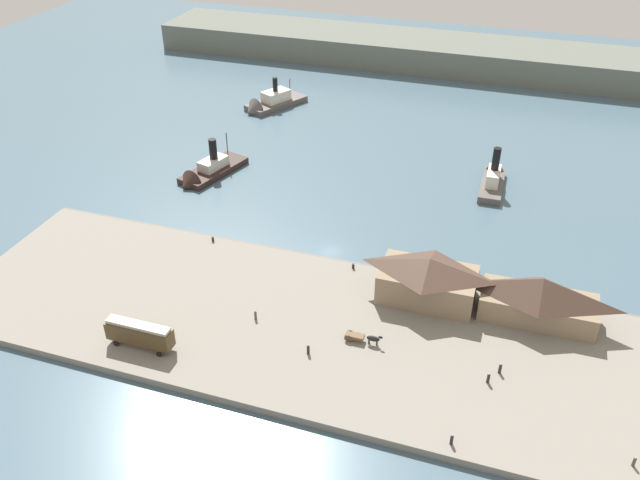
# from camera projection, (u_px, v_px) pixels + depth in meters

# --- Properties ---
(ground_plane) EXTENTS (320.00, 320.00, 0.00)m
(ground_plane) POSITION_uv_depth(u_px,v_px,m) (331.00, 252.00, 121.50)
(ground_plane) COLOR #476070
(quay_promenade) EXTENTS (110.00, 36.00, 1.20)m
(quay_promenade) POSITION_uv_depth(u_px,v_px,m) (289.00, 323.00, 103.70)
(quay_promenade) COLOR gray
(quay_promenade) RESTS_ON ground
(seawall_edge) EXTENTS (110.00, 0.80, 1.00)m
(seawall_edge) POSITION_uv_depth(u_px,v_px,m) (325.00, 260.00, 118.37)
(seawall_edge) COLOR #666159
(seawall_edge) RESTS_ON ground
(ferry_shed_west_terminal) EXTENTS (15.58, 9.13, 7.76)m
(ferry_shed_west_terminal) POSITION_uv_depth(u_px,v_px,m) (428.00, 278.00, 105.96)
(ferry_shed_west_terminal) COLOR #847056
(ferry_shed_west_terminal) RESTS_ON quay_promenade
(ferry_shed_central_terminal) EXTENTS (17.90, 7.79, 7.54)m
(ferry_shed_central_terminal) POSITION_uv_depth(u_px,v_px,m) (540.00, 298.00, 101.85)
(ferry_shed_central_terminal) COLOR #847056
(ferry_shed_central_terminal) RESTS_ON quay_promenade
(street_tram) EXTENTS (10.31, 2.57, 4.22)m
(street_tram) POSITION_uv_depth(u_px,v_px,m) (139.00, 333.00, 97.14)
(street_tram) COLOR #4C381E
(street_tram) RESTS_ON quay_promenade
(horse_cart) EXTENTS (5.72, 1.33, 1.87)m
(horse_cart) POSITION_uv_depth(u_px,v_px,m) (362.00, 337.00, 98.71)
(horse_cart) COLOR brown
(horse_cart) RESTS_ON quay_promenade
(pedestrian_walking_west) EXTENTS (0.40, 0.40, 1.63)m
(pedestrian_walking_west) POSITION_uv_depth(u_px,v_px,m) (255.00, 315.00, 103.27)
(pedestrian_walking_west) COLOR #3D4C42
(pedestrian_walking_west) RESTS_ON quay_promenade
(pedestrian_at_waters_edge) EXTENTS (0.38, 0.38, 1.54)m
(pedestrian_at_waters_edge) POSITION_uv_depth(u_px,v_px,m) (634.00, 462.00, 80.19)
(pedestrian_at_waters_edge) COLOR #4C3D33
(pedestrian_at_waters_edge) RESTS_ON quay_promenade
(pedestrian_near_east_shed) EXTENTS (0.43, 0.43, 1.75)m
(pedestrian_near_east_shed) POSITION_uv_depth(u_px,v_px,m) (500.00, 369.00, 93.36)
(pedestrian_near_east_shed) COLOR #232328
(pedestrian_near_east_shed) RESTS_ON quay_promenade
(pedestrian_near_west_shed) EXTENTS (0.43, 0.43, 1.72)m
(pedestrian_near_west_shed) POSITION_uv_depth(u_px,v_px,m) (308.00, 349.00, 96.68)
(pedestrian_near_west_shed) COLOR #232328
(pedestrian_near_west_shed) RESTS_ON quay_promenade
(pedestrian_by_tram) EXTENTS (0.41, 0.41, 1.67)m
(pedestrian_by_tram) POSITION_uv_depth(u_px,v_px,m) (452.00, 440.00, 82.93)
(pedestrian_by_tram) COLOR #232328
(pedestrian_by_tram) RESTS_ON quay_promenade
(pedestrian_near_cart) EXTENTS (0.43, 0.43, 1.74)m
(pedestrian_near_cart) POSITION_uv_depth(u_px,v_px,m) (488.00, 378.00, 91.79)
(pedestrian_near_cart) COLOR #232328
(pedestrian_near_cart) RESTS_ON quay_promenade
(mooring_post_west) EXTENTS (0.44, 0.44, 0.90)m
(mooring_post_west) POSITION_uv_depth(u_px,v_px,m) (353.00, 266.00, 114.79)
(mooring_post_west) COLOR black
(mooring_post_west) RESTS_ON quay_promenade
(mooring_post_center_east) EXTENTS (0.44, 0.44, 0.90)m
(mooring_post_center_east) POSITION_uv_depth(u_px,v_px,m) (213.00, 239.00, 122.01)
(mooring_post_center_east) COLOR black
(mooring_post_center_east) RESTS_ON quay_promenade
(ferry_outer_harbor) EXTENTS (4.87, 16.00, 10.63)m
(ferry_outer_harbor) POSITION_uv_depth(u_px,v_px,m) (493.00, 179.00, 141.84)
(ferry_outer_harbor) COLOR #514C47
(ferry_outer_harbor) RESTS_ON ground
(ferry_near_quay) EXTENTS (14.48, 19.40, 10.34)m
(ferry_near_quay) POSITION_uv_depth(u_px,v_px,m) (269.00, 104.00, 178.51)
(ferry_near_quay) COLOR #514C47
(ferry_near_quay) RESTS_ON ground
(ferry_moored_east) EXTENTS (10.71, 19.05, 10.22)m
(ferry_moored_east) POSITION_uv_depth(u_px,v_px,m) (206.00, 173.00, 145.03)
(ferry_moored_east) COLOR black
(ferry_moored_east) RESTS_ON ground
(far_headland) EXTENTS (180.00, 24.00, 8.00)m
(far_headland) POSITION_uv_depth(u_px,v_px,m) (437.00, 53.00, 206.68)
(far_headland) COLOR #60665B
(far_headland) RESTS_ON ground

